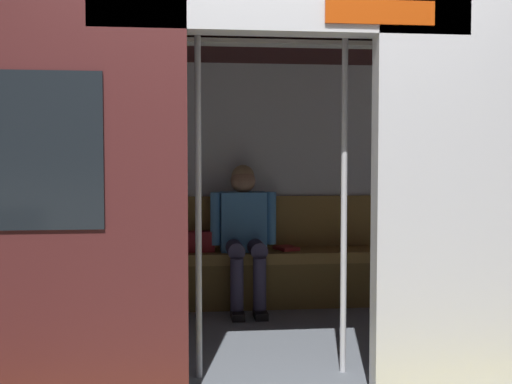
{
  "coord_description": "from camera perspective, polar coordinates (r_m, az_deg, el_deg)",
  "views": [
    {
      "loc": [
        0.49,
        3.21,
        1.26
      ],
      "look_at": [
        0.0,
        -1.17,
        1.02
      ],
      "focal_mm": 44.64,
      "sensor_mm": 36.0,
      "label": 1
    }
  ],
  "objects": [
    {
      "name": "train_car",
      "position": [
        4.37,
        -0.7,
        5.62
      ],
      "size": [
        6.4,
        2.59,
        2.2
      ],
      "color": "silver",
      "rests_on": "ground_plane"
    },
    {
      "name": "grab_pole_far",
      "position": [
        3.71,
        7.89,
        -0.44
      ],
      "size": [
        0.04,
        0.04,
        2.06
      ],
      "primitive_type": "cylinder",
      "color": "silver",
      "rests_on": "ground_plane"
    },
    {
      "name": "book",
      "position": [
        5.48,
        2.73,
        -5.04
      ],
      "size": [
        0.22,
        0.26,
        0.03
      ],
      "primitive_type": "cube",
      "rotation": [
        0.0,
        0.0,
        0.35
      ],
      "color": "#B22D2D",
      "rests_on": "bench_seat"
    },
    {
      "name": "bench_seat",
      "position": [
        5.39,
        -1.02,
        -6.51
      ],
      "size": [
        2.5,
        0.44,
        0.47
      ],
      "color": "olive",
      "rests_on": "ground_plane"
    },
    {
      "name": "handbag",
      "position": [
        5.38,
        -5.14,
        -4.44
      ],
      "size": [
        0.26,
        0.15,
        0.17
      ],
      "color": "maroon",
      "rests_on": "bench_seat"
    },
    {
      "name": "grab_pole_door",
      "position": [
        3.59,
        -5.19,
        -0.53
      ],
      "size": [
        0.04,
        0.04,
        2.06
      ],
      "primitive_type": "cylinder",
      "color": "silver",
      "rests_on": "ground_plane"
    },
    {
      "name": "person_seated",
      "position": [
        5.29,
        -1.07,
        -3.11
      ],
      "size": [
        0.55,
        0.67,
        1.2
      ],
      "color": "#4C8CC6",
      "rests_on": "ground_plane"
    }
  ]
}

